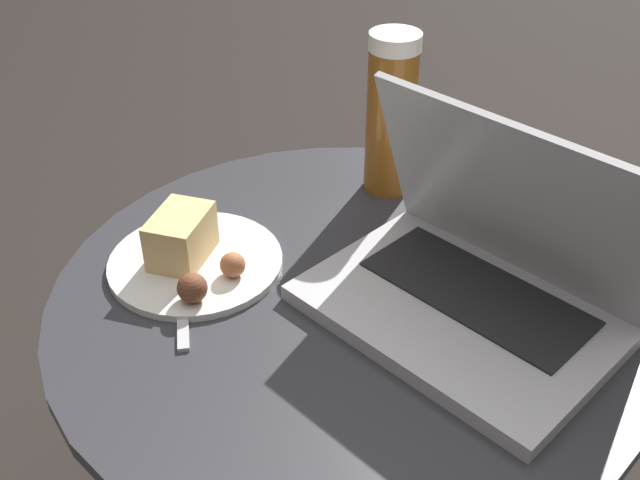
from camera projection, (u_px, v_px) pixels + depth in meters
table at (347, 393)px, 0.93m from camera, size 0.67×0.67×0.52m
laptop at (475, 275)px, 0.78m from camera, size 0.34×0.26×0.22m
beer_glass at (391, 114)px, 0.95m from camera, size 0.06×0.06×0.21m
snack_plate at (191, 254)px, 0.86m from camera, size 0.20×0.20×0.07m
fork at (182, 292)px, 0.83m from camera, size 0.13×0.12×0.00m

